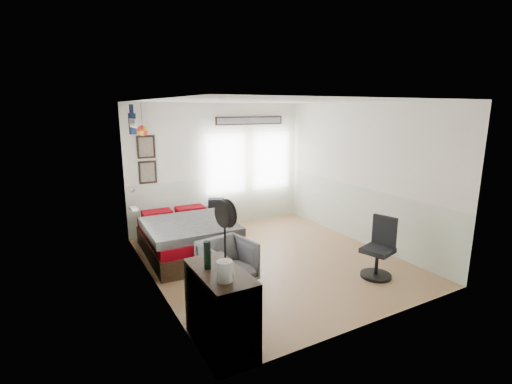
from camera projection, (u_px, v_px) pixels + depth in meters
The scene contains 12 objects.
ground_plane at pixel (272, 260), 6.47m from camera, with size 4.00×4.50×0.01m, color #9E6D47.
room_shell at pixel (263, 168), 6.23m from camera, with size 4.02×4.52×2.71m.
wall_decor at pixel (172, 134), 7.15m from camera, with size 3.55×1.32×1.44m.
bed at pixel (187, 237), 6.69m from camera, with size 1.52×2.06×0.65m.
dresser at pixel (221, 309), 4.04m from camera, with size 0.48×1.00×0.90m, color black.
armchair at pixel (228, 262), 5.55m from camera, with size 0.71×0.73×0.66m, color #515153.
nightstand at pixel (217, 220), 7.89m from camera, with size 0.53×0.43×0.53m, color black.
task_chair at pixel (379, 253), 5.77m from camera, with size 0.53×0.53×0.96m.
kettle at pixel (225, 271), 3.68m from camera, with size 0.19×0.16×0.21m.
bottle at pixel (207, 255), 3.96m from camera, with size 0.08×0.08×0.31m, color black.
stand_fan at pixel (225, 215), 3.90m from camera, with size 0.14×0.31×0.76m.
black_bag at pixel (216, 203), 7.81m from camera, with size 0.33×0.22×0.20m, color black.
Camera 1 is at (-3.17, -5.15, 2.59)m, focal length 26.00 mm.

